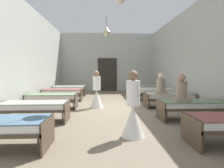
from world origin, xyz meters
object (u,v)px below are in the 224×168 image
Objects in this scene: bed_right_row_2 at (169,96)px; bed_right_row_3 at (155,91)px; bed_right_row_4 at (147,88)px; nurse_near_aisle at (133,113)px; bed_right_row_1 at (191,105)px; bed_left_row_2 at (52,97)px; patient_seated_secondary at (181,91)px; bed_left_row_3 at (63,92)px; nurse_mid_aisle at (97,94)px; patient_seated_primary at (161,86)px; bed_left_row_1 at (34,107)px; bed_left_row_4 at (70,88)px.

bed_right_row_2 is 1.90m from bed_right_row_3.
nurse_near_aisle is (-1.99, -7.06, 0.09)m from bed_right_row_4.
bed_right_row_1 is 3.80m from bed_right_row_3.
bed_left_row_2 and bed_right_row_3 have the same top height.
patient_seated_secondary is at bearing -95.15° from bed_right_row_3.
bed_right_row_2 is 1.00× the size of bed_left_row_3.
nurse_mid_aisle reaches higher than bed_right_row_2.
bed_right_row_4 is at bearing 39.43° from bed_left_row_2.
bed_right_row_1 is 2.38× the size of patient_seated_secondary.
patient_seated_primary is 1.96m from patient_seated_secondary.
bed_right_row_3 is 2.38× the size of patient_seated_primary.
bed_right_row_4 is 4.71m from nurse_mid_aisle.
nurse_near_aisle is (-1.99, -5.16, 0.09)m from bed_right_row_3.
nurse_near_aisle is at bearing -121.33° from bed_right_row_2.
bed_left_row_1 is 1.28× the size of nurse_mid_aisle.
patient_seated_secondary is (-0.35, -1.98, 0.43)m from bed_right_row_2.
patient_seated_primary is at bearing 100.53° from bed_right_row_1.
bed_left_row_1 and bed_right_row_4 have the same top height.
bed_right_row_2 is at bearing -48.85° from nurse_mid_aisle.
nurse_near_aisle is 1.86× the size of patient_seated_primary.
bed_right_row_2 is (0.00, 1.90, 0.00)m from bed_right_row_1.
bed_right_row_1 is 1.00× the size of bed_left_row_4.
bed_right_row_1 is at bearing -39.43° from bed_left_row_3.
bed_left_row_1 and bed_right_row_1 have the same top height.
nurse_near_aisle reaches higher than bed_left_row_2.
bed_right_row_1 and bed_left_row_4 have the same top height.
bed_right_row_3 is (4.62, 0.00, 0.00)m from bed_left_row_3.
bed_left_row_2 is at bearing 90.00° from bed_left_row_1.
bed_right_row_2 is 2.06m from patient_seated_secondary.
bed_right_row_1 and bed_left_row_2 have the same top height.
bed_left_row_1 is 1.00× the size of bed_right_row_4.
bed_right_row_1 and bed_right_row_3 have the same top height.
nurse_mid_aisle reaches higher than bed_right_row_4.
nurse_near_aisle reaches higher than bed_left_row_4.
bed_right_row_4 is (4.62, 3.80, 0.00)m from bed_left_row_2.
patient_seated_secondary is (0.00, -1.96, 0.00)m from patient_seated_primary.
bed_right_row_2 is at bearing -39.43° from bed_left_row_4.
nurse_near_aisle reaches higher than patient_seated_secondary.
bed_left_row_3 is 5.79m from patient_seated_secondary.
bed_left_row_4 is at bearing 67.67° from nurse_mid_aisle.
bed_left_row_1 and bed_left_row_4 have the same top height.
patient_seated_primary is (-0.35, 1.88, 0.43)m from bed_right_row_1.
bed_right_row_2 is at bearing 22.35° from bed_left_row_1.
patient_seated_secondary reaches higher than bed_left_row_1.
patient_seated_primary is at bearing -24.17° from bed_left_row_3.
bed_right_row_4 is (0.00, 3.80, 0.00)m from bed_right_row_2.
bed_right_row_4 is (4.62, 0.00, 0.00)m from bed_left_row_4.
bed_left_row_2 is at bearing 155.10° from patient_seated_secondary.
patient_seated_secondary reaches higher than bed_left_row_2.
bed_right_row_2 is at bearing 79.99° from patient_seated_secondary.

